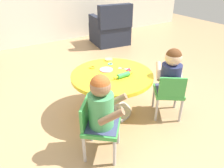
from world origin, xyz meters
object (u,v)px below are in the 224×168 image
(child_chair_left, at_px, (98,125))
(rolling_pin, at_px, (123,75))
(craft_table, at_px, (112,84))
(seated_child_left, at_px, (102,104))
(seated_child_right, at_px, (171,72))
(armchair_dark, at_px, (110,30))
(craft_scissors, at_px, (126,69))
(child_chair_right, at_px, (169,93))

(child_chair_left, height_order, rolling_pin, rolling_pin)
(craft_table, relative_size, seated_child_left, 1.72)
(craft_table, xyz_separation_m, seated_child_right, (0.51, -0.35, 0.15))
(rolling_pin, bearing_deg, armchair_dark, 61.35)
(craft_table, distance_m, rolling_pin, 0.20)
(seated_child_right, bearing_deg, armchair_dark, 72.41)
(seated_child_left, xyz_separation_m, craft_scissors, (0.58, 0.48, -0.03))
(seated_child_right, relative_size, armchair_dark, 0.60)
(craft_table, bearing_deg, child_chair_left, -133.44)
(child_chair_right, distance_m, seated_child_right, 0.23)
(child_chair_left, xyz_separation_m, seated_child_right, (0.93, 0.10, 0.23))
(child_chair_left, distance_m, rolling_pin, 0.62)
(seated_child_left, bearing_deg, craft_scissors, 39.70)
(craft_table, bearing_deg, craft_scissors, 2.80)
(armchair_dark, distance_m, rolling_pin, 2.60)
(child_chair_left, relative_size, child_chair_right, 1.00)
(seated_child_right, distance_m, craft_scissors, 0.48)
(seated_child_left, bearing_deg, child_chair_left, 139.77)
(seated_child_left, distance_m, rolling_pin, 0.57)
(seated_child_left, height_order, armchair_dark, armchair_dark)
(child_chair_left, bearing_deg, seated_child_right, 5.99)
(child_chair_left, height_order, seated_child_left, seated_child_left)
(seated_child_right, height_order, rolling_pin, seated_child_right)
(seated_child_right, bearing_deg, child_chair_left, -174.01)
(craft_table, relative_size, craft_scissors, 6.36)
(craft_table, relative_size, child_chair_right, 1.63)
(seated_child_right, relative_size, craft_scissors, 3.70)
(seated_child_left, height_order, seated_child_right, same)
(seated_child_right, bearing_deg, child_chair_right, -125.13)
(child_chair_right, xyz_separation_m, seated_child_right, (0.02, 0.03, 0.23))
(craft_table, distance_m, child_chair_left, 0.62)
(seated_child_right, relative_size, rolling_pin, 2.21)
(seated_child_left, bearing_deg, craft_table, 50.25)
(armchair_dark, bearing_deg, child_chair_left, -123.61)
(seated_child_right, distance_m, rolling_pin, 0.50)
(craft_scissors, bearing_deg, craft_table, -177.20)
(child_chair_left, xyz_separation_m, rolling_pin, (0.48, 0.32, 0.22))
(seated_child_left, xyz_separation_m, armchair_dark, (1.70, 2.62, -0.22))
(craft_table, relative_size, seated_child_right, 1.72)
(craft_table, bearing_deg, child_chair_right, -38.35)
(seated_child_left, distance_m, craft_scissors, 0.76)
(craft_table, bearing_deg, rolling_pin, -66.68)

